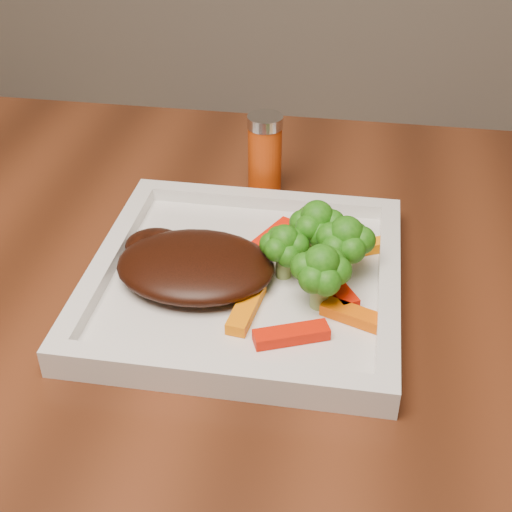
# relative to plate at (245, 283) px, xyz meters

# --- Properties ---
(plate) EXTENTS (0.27, 0.27, 0.01)m
(plate) POSITION_rel_plate_xyz_m (0.00, 0.00, 0.00)
(plate) COLOR white
(plate) RESTS_ON dining_table
(steak) EXTENTS (0.14, 0.11, 0.03)m
(steak) POSITION_rel_plate_xyz_m (-0.04, -0.01, 0.02)
(steak) COLOR black
(steak) RESTS_ON plate
(broccoli_0) EXTENTS (0.07, 0.07, 0.07)m
(broccoli_0) POSITION_rel_plate_xyz_m (0.06, 0.04, 0.04)
(broccoli_0) COLOR #295D0F
(broccoli_0) RESTS_ON plate
(broccoli_1) EXTENTS (0.07, 0.07, 0.06)m
(broccoli_1) POSITION_rel_plate_xyz_m (0.09, 0.02, 0.04)
(broccoli_1) COLOR #1E6F12
(broccoli_1) RESTS_ON plate
(broccoli_2) EXTENTS (0.06, 0.06, 0.06)m
(broccoli_2) POSITION_rel_plate_xyz_m (0.07, -0.03, 0.04)
(broccoli_2) COLOR #255C0F
(broccoli_2) RESTS_ON plate
(broccoli_3) EXTENTS (0.06, 0.06, 0.06)m
(broccoli_3) POSITION_rel_plate_xyz_m (0.03, 0.01, 0.04)
(broccoli_3) COLOR #1D6310
(broccoli_3) RESTS_ON plate
(carrot_0) EXTENTS (0.06, 0.04, 0.01)m
(carrot_0) POSITION_rel_plate_xyz_m (0.05, -0.07, 0.01)
(carrot_0) COLOR red
(carrot_0) RESTS_ON plate
(carrot_1) EXTENTS (0.06, 0.04, 0.01)m
(carrot_1) POSITION_rel_plate_xyz_m (0.10, -0.04, 0.01)
(carrot_1) COLOR #E55A03
(carrot_1) RESTS_ON plate
(carrot_2) EXTENTS (0.02, 0.06, 0.01)m
(carrot_2) POSITION_rel_plate_xyz_m (0.01, -0.05, 0.01)
(carrot_2) COLOR orange
(carrot_2) RESTS_ON plate
(carrot_3) EXTENTS (0.05, 0.04, 0.01)m
(carrot_3) POSITION_rel_plate_xyz_m (0.10, 0.05, 0.01)
(carrot_3) COLOR orange
(carrot_3) RESTS_ON plate
(carrot_4) EXTENTS (0.04, 0.06, 0.01)m
(carrot_4) POSITION_rel_plate_xyz_m (0.02, 0.06, 0.01)
(carrot_4) COLOR #FD1904
(carrot_4) RESTS_ON plate
(carrot_5) EXTENTS (0.05, 0.06, 0.01)m
(carrot_5) POSITION_rel_plate_xyz_m (0.08, -0.01, 0.01)
(carrot_5) COLOR red
(carrot_5) RESTS_ON plate
(spice_shaker) EXTENTS (0.05, 0.05, 0.09)m
(spice_shaker) POSITION_rel_plate_xyz_m (-0.01, 0.17, 0.04)
(spice_shaker) COLOR #B73A0A
(spice_shaker) RESTS_ON dining_table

